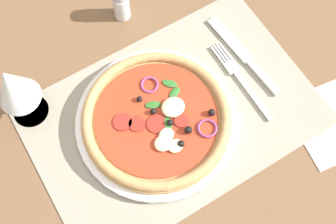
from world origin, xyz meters
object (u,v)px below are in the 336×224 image
object	(u,v)px
pizza	(157,119)
wine_glass	(13,87)
pepper_shaker	(121,5)
fork	(239,77)
knife	(243,54)
plate	(157,122)

from	to	relation	value
pizza	wine_glass	size ratio (longest dim) A/B	1.76
wine_glass	pepper_shaker	distance (cm)	26.98
fork	knife	size ratio (longest dim) A/B	0.90
wine_glass	pepper_shaker	world-z (taller)	wine_glass
plate	pepper_shaker	bearing A→B (deg)	75.45
knife	pizza	bearing A→B (deg)	95.83
pizza	pepper_shaker	bearing A→B (deg)	75.61
pepper_shaker	pizza	bearing A→B (deg)	-104.39
fork	pepper_shaker	distance (cm)	26.44
plate	knife	world-z (taller)	plate
plate	wine_glass	distance (cm)	24.58
fork	pepper_shaker	xyz separation A→B (cm)	(-11.63, 23.60, 2.63)
pizza	plate	bearing A→B (deg)	135.93
plate	fork	size ratio (longest dim) A/B	1.58
pizza	wine_glass	bearing A→B (deg)	142.34
pepper_shaker	fork	bearing A→B (deg)	-63.76
wine_glass	pepper_shaker	bearing A→B (deg)	21.72
wine_glass	plate	bearing A→B (deg)	-37.64
fork	wine_glass	world-z (taller)	wine_glass
plate	wine_glass	xyz separation A→B (cm)	(-18.12, 13.97, 9.01)
plate	pizza	bearing A→B (deg)	-44.07
fork	wine_glass	distance (cm)	39.64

